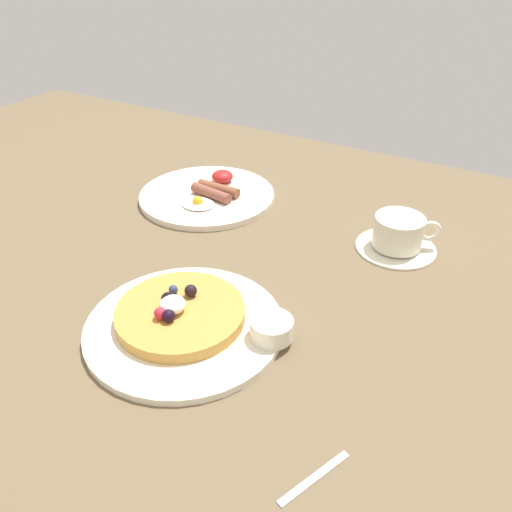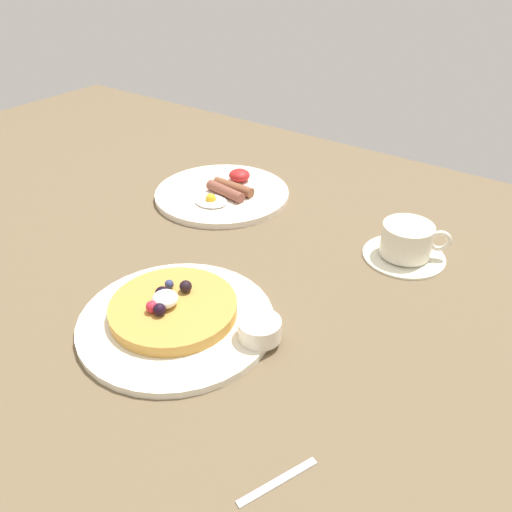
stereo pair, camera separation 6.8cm
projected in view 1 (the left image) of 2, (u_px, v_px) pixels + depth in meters
ground_plane at (227, 274)px, 0.83m from camera, size 2.03×1.15×0.03m
pancake_plate at (185, 326)px, 0.69m from camera, size 0.26×0.26×0.01m
pancake_with_berries at (180, 313)px, 0.69m from camera, size 0.17×0.17×0.04m
syrup_ramekin at (272, 328)px, 0.66m from camera, size 0.06×0.06×0.03m
breakfast_plate at (207, 196)px, 1.01m from camera, size 0.26×0.26×0.01m
fried_breakfast at (214, 189)px, 1.00m from camera, size 0.09×0.16×0.03m
coffee_saucer at (396, 247)px, 0.86m from camera, size 0.13×0.13×0.01m
coffee_cup at (399, 231)px, 0.84m from camera, size 0.10×0.08×0.05m
teaspoon at (269, 512)px, 0.48m from camera, size 0.07×0.14×0.01m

